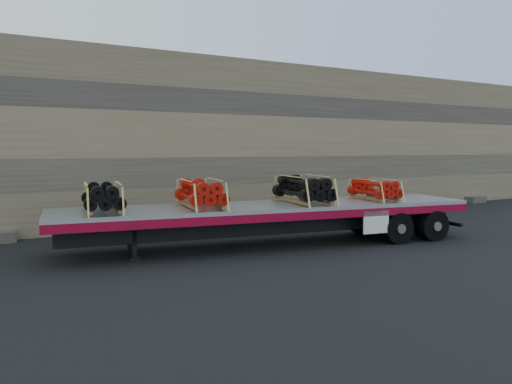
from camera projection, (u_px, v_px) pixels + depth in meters
ground at (273, 243)px, 16.69m from camera, size 120.00×120.00×0.00m
rock_wall at (194, 141)px, 21.98m from camera, size 44.00×3.00×7.00m
trailer at (271, 225)px, 16.16m from camera, size 13.89×4.82×1.36m
bundle_front at (103, 198)px, 14.23m from camera, size 1.43×2.33×0.77m
bundle_midfront at (201, 194)px, 15.25m from camera, size 1.50×2.44×0.81m
bundle_midrear at (303, 190)px, 16.48m from camera, size 1.59×2.59×0.86m
bundle_rear at (374, 190)px, 17.47m from camera, size 1.29×2.10×0.70m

